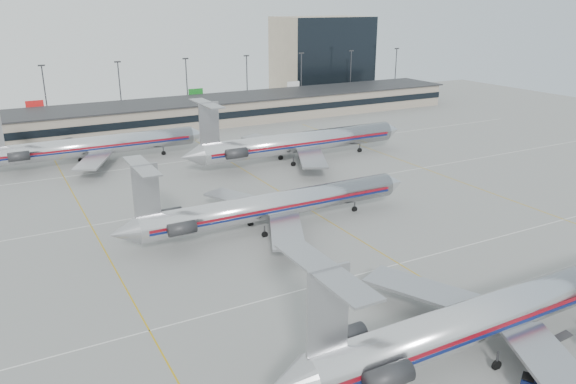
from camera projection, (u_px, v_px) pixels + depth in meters
ground at (461, 301)px, 58.34m from camera, size 260.00×260.00×0.00m
apron_markings at (399, 264)px, 66.66m from camera, size 160.00×0.15×0.02m
terminal at (172, 114)px, 138.84m from camera, size 162.00×17.00×6.25m
light_mast_row at (154, 85)px, 148.76m from camera, size 163.60×0.40×15.28m
distant_building at (322, 55)px, 188.87m from camera, size 30.00×20.00×25.00m
jet_foreground at (496, 313)px, 49.36m from camera, size 47.09×27.73×12.33m
jet_second_row at (270, 206)px, 75.99m from camera, size 44.06×25.95×11.53m
jet_third_row at (297, 142)px, 108.35m from camera, size 48.09×29.58×13.15m
jet_back_row at (92, 146)px, 106.90m from camera, size 44.23×27.21×12.09m
tug_center at (564, 374)px, 45.66m from camera, size 2.36×1.69×1.73m
belt_loader at (547, 352)px, 48.91m from camera, size 4.13×1.94×2.12m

